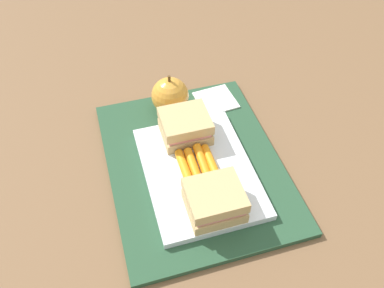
{
  "coord_description": "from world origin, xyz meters",
  "views": [
    {
      "loc": [
        -0.41,
        0.12,
        0.53
      ],
      "look_at": [
        0.01,
        0.0,
        0.04
      ],
      "focal_mm": 37.78,
      "sensor_mm": 36.0,
      "label": 1
    }
  ],
  "objects_px": {
    "apple": "(170,96)",
    "food_tray": "(199,171)",
    "sandwich_half_right": "(185,126)",
    "sandwich_half_left": "(215,200)",
    "carrot_sticks_bundle": "(198,166)",
    "paper_napkin": "(216,100)"
  },
  "relations": [
    {
      "from": "sandwich_half_left",
      "to": "paper_napkin",
      "type": "bearing_deg",
      "value": -19.27
    },
    {
      "from": "sandwich_half_right",
      "to": "carrot_sticks_bundle",
      "type": "bearing_deg",
      "value": 179.82
    },
    {
      "from": "sandwich_half_left",
      "to": "carrot_sticks_bundle",
      "type": "xyz_separation_m",
      "value": [
        0.08,
        0.0,
        -0.01
      ]
    },
    {
      "from": "food_tray",
      "to": "sandwich_half_right",
      "type": "distance_m",
      "value": 0.08
    },
    {
      "from": "carrot_sticks_bundle",
      "to": "apple",
      "type": "relative_size",
      "value": 1.0
    },
    {
      "from": "sandwich_half_right",
      "to": "paper_napkin",
      "type": "bearing_deg",
      "value": -45.42
    },
    {
      "from": "paper_napkin",
      "to": "sandwich_half_left",
      "type": "bearing_deg",
      "value": 160.73
    },
    {
      "from": "food_tray",
      "to": "carrot_sticks_bundle",
      "type": "relative_size",
      "value": 2.92
    },
    {
      "from": "paper_napkin",
      "to": "sandwich_half_right",
      "type": "bearing_deg",
      "value": 134.58
    },
    {
      "from": "food_tray",
      "to": "apple",
      "type": "xyz_separation_m",
      "value": [
        0.16,
        0.01,
        0.03
      ]
    },
    {
      "from": "carrot_sticks_bundle",
      "to": "paper_napkin",
      "type": "relative_size",
      "value": 1.13
    },
    {
      "from": "sandwich_half_right",
      "to": "apple",
      "type": "bearing_deg",
      "value": 3.9
    },
    {
      "from": "sandwich_half_right",
      "to": "apple",
      "type": "height_order",
      "value": "apple"
    },
    {
      "from": "apple",
      "to": "sandwich_half_right",
      "type": "bearing_deg",
      "value": -176.1
    },
    {
      "from": "food_tray",
      "to": "paper_napkin",
      "type": "bearing_deg",
      "value": -27.47
    },
    {
      "from": "food_tray",
      "to": "sandwich_half_right",
      "type": "relative_size",
      "value": 2.88
    },
    {
      "from": "sandwich_half_left",
      "to": "food_tray",
      "type": "bearing_deg",
      "value": 0.0
    },
    {
      "from": "apple",
      "to": "food_tray",
      "type": "bearing_deg",
      "value": -178.0
    },
    {
      "from": "paper_napkin",
      "to": "carrot_sticks_bundle",
      "type": "bearing_deg",
      "value": 152.39
    },
    {
      "from": "carrot_sticks_bundle",
      "to": "paper_napkin",
      "type": "bearing_deg",
      "value": -27.61
    },
    {
      "from": "carrot_sticks_bundle",
      "to": "apple",
      "type": "xyz_separation_m",
      "value": [
        0.16,
        0.01,
        0.02
      ]
    },
    {
      "from": "sandwich_half_right",
      "to": "apple",
      "type": "relative_size",
      "value": 1.01
    }
  ]
}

